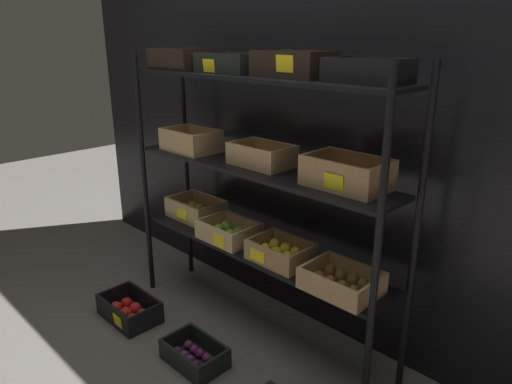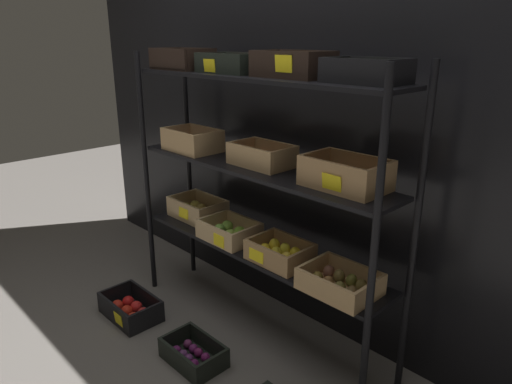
% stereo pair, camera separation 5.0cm
% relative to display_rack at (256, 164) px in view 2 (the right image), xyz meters
% --- Properties ---
extents(ground_plane, '(10.00, 10.00, 0.00)m').
position_rel_display_rack_xyz_m(ground_plane, '(0.01, -0.01, -0.99)').
color(ground_plane, '#605B56').
extents(storefront_wall, '(4.05, 0.12, 2.58)m').
position_rel_display_rack_xyz_m(storefront_wall, '(0.01, 0.36, 0.30)').
color(storefront_wall, black).
rests_on(storefront_wall, ground_plane).
extents(display_rack, '(1.76, 0.36, 1.56)m').
position_rel_display_rack_xyz_m(display_rack, '(0.00, 0.00, 0.00)').
color(display_rack, black).
rests_on(display_rack, ground_plane).
extents(crate_ground_apple_red, '(0.38, 0.25, 0.13)m').
position_rel_display_rack_xyz_m(crate_ground_apple_red, '(-0.60, -0.47, -0.94)').
color(crate_ground_apple_red, black).
rests_on(crate_ground_apple_red, ground_plane).
extents(crate_ground_plum, '(0.33, 0.22, 0.11)m').
position_rel_display_rack_xyz_m(crate_ground_plum, '(-0.00, -0.45, -0.95)').
color(crate_ground_plum, black).
rests_on(crate_ground_plum, ground_plane).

